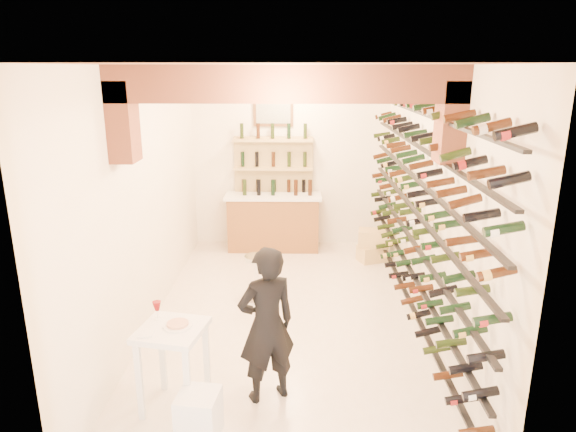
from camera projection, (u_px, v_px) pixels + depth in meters
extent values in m
plane|color=silver|center=(288.00, 316.00, 6.78)|extent=(6.00, 6.00, 0.00)
cube|color=white|center=(290.00, 158.00, 9.21)|extent=(3.50, 0.02, 3.20)
cube|color=white|center=(280.00, 310.00, 3.45)|extent=(3.50, 0.02, 3.20)
cube|color=white|center=(147.00, 199.00, 6.36)|extent=(0.02, 6.00, 3.20)
cube|color=white|center=(429.00, 200.00, 6.31)|extent=(0.02, 6.00, 3.20)
cube|color=#AB653D|center=(288.00, 65.00, 5.89)|extent=(3.50, 6.00, 0.02)
cube|color=#A8583B|center=(286.00, 84.00, 4.98)|extent=(3.50, 0.35, 0.36)
cube|color=#A8583B|center=(123.00, 122.00, 5.11)|extent=(0.24, 0.35, 0.80)
cube|color=#A8583B|center=(451.00, 122.00, 5.06)|extent=(0.24, 0.35, 0.80)
cube|color=black|center=(409.00, 300.00, 6.69)|extent=(0.06, 5.70, 0.03)
cube|color=black|center=(411.00, 272.00, 6.57)|extent=(0.06, 5.70, 0.03)
cube|color=black|center=(413.00, 242.00, 6.46)|extent=(0.06, 5.70, 0.03)
cube|color=black|center=(415.00, 212.00, 6.35)|extent=(0.06, 5.70, 0.03)
cube|color=black|center=(418.00, 180.00, 6.24)|extent=(0.06, 5.70, 0.03)
cube|color=black|center=(420.00, 148.00, 6.13)|extent=(0.06, 5.70, 0.03)
cube|color=black|center=(423.00, 114.00, 6.02)|extent=(0.06, 5.70, 0.03)
cube|color=brown|center=(273.00, 223.00, 9.20)|extent=(1.60, 0.55, 0.96)
cube|color=white|center=(273.00, 196.00, 9.05)|extent=(1.70, 0.62, 0.05)
cube|color=tan|center=(274.00, 192.00, 9.31)|extent=(1.40, 0.10, 2.00)
cube|color=tan|center=(274.00, 222.00, 9.37)|extent=(1.40, 0.28, 0.04)
cube|color=tan|center=(274.00, 196.00, 9.23)|extent=(1.40, 0.28, 0.04)
cube|color=tan|center=(273.00, 168.00, 9.09)|extent=(1.40, 0.28, 0.04)
cube|color=tan|center=(273.00, 140.00, 8.95)|extent=(1.40, 0.28, 0.04)
cube|color=brown|center=(273.00, 110.00, 8.95)|extent=(0.70, 0.04, 0.55)
cube|color=#99998C|center=(273.00, 110.00, 8.93)|extent=(0.60, 0.01, 0.45)
cube|color=white|center=(171.00, 330.00, 4.76)|extent=(0.69, 0.69, 0.06)
cube|color=white|center=(139.00, 381.00, 4.70)|extent=(0.06, 0.06, 0.79)
cube|color=white|center=(188.00, 388.00, 4.61)|extent=(0.06, 0.06, 0.79)
cube|color=white|center=(162.00, 354.00, 5.15)|extent=(0.06, 0.06, 0.79)
cube|color=white|center=(207.00, 360.00, 5.05)|extent=(0.06, 0.06, 0.79)
cylinder|color=white|center=(178.00, 326.00, 4.77)|extent=(0.27, 0.27, 0.02)
cylinder|color=#BF7266|center=(178.00, 324.00, 4.76)|extent=(0.20, 0.20, 0.02)
cube|color=white|center=(145.00, 334.00, 4.62)|extent=(0.15, 0.15, 0.02)
cylinder|color=white|center=(158.00, 319.00, 4.91)|extent=(0.08, 0.08, 0.00)
cylinder|color=white|center=(157.00, 313.00, 4.90)|extent=(0.01, 0.01, 0.10)
cone|color=#5B070A|center=(157.00, 306.00, 4.88)|extent=(0.08, 0.08, 0.09)
cube|color=white|center=(199.00, 416.00, 4.51)|extent=(0.39, 0.39, 0.44)
imported|color=black|center=(267.00, 325.00, 4.91)|extent=(0.69, 0.59, 1.59)
cylinder|color=silver|center=(257.00, 299.00, 7.25)|extent=(0.34, 0.34, 0.03)
cylinder|color=silver|center=(257.00, 279.00, 7.17)|extent=(0.07, 0.07, 0.60)
cylinder|color=silver|center=(256.00, 258.00, 7.08)|extent=(0.33, 0.33, 0.06)
torus|color=silver|center=(257.00, 288.00, 7.21)|extent=(0.26, 0.26, 0.02)
cube|color=tan|center=(372.00, 253.00, 8.69)|extent=(0.53, 0.46, 0.27)
cube|color=tan|center=(373.00, 238.00, 8.62)|extent=(0.52, 0.39, 0.28)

